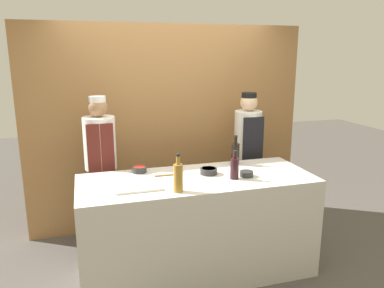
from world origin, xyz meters
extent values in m
plane|color=#4C4742|center=(0.00, 0.00, 0.00)|extent=(14.00, 14.00, 0.00)
cube|color=olive|center=(0.00, 1.20, 1.20)|extent=(3.30, 0.18, 2.40)
cube|color=beige|center=(0.00, 0.00, 0.48)|extent=(2.16, 0.84, 0.96)
cylinder|color=#2D2D2D|center=(-0.48, 0.31, 0.99)|extent=(0.14, 0.14, 0.06)
cylinder|color=red|center=(-0.48, 0.31, 1.01)|extent=(0.11, 0.11, 0.02)
cylinder|color=#2D2D2D|center=(0.45, -0.09, 0.98)|extent=(0.12, 0.12, 0.05)
cylinder|color=brown|center=(0.45, -0.09, 1.00)|extent=(0.10, 0.10, 0.02)
cylinder|color=#2D2D2D|center=(0.14, 0.07, 0.99)|extent=(0.16, 0.16, 0.06)
cylinder|color=orange|center=(0.14, 0.07, 1.01)|extent=(0.13, 0.13, 0.02)
cube|color=white|center=(-0.56, -0.12, 0.97)|extent=(0.39, 0.24, 0.02)
cylinder|color=black|center=(0.32, -0.12, 1.05)|extent=(0.08, 0.08, 0.19)
cylinder|color=black|center=(0.32, -0.12, 1.18)|extent=(0.03, 0.03, 0.06)
cylinder|color=black|center=(0.32, -0.12, 1.21)|extent=(0.03, 0.03, 0.02)
cylinder|color=black|center=(0.50, 0.30, 1.07)|extent=(0.08, 0.08, 0.22)
cylinder|color=black|center=(0.50, 0.30, 1.21)|extent=(0.03, 0.03, 0.07)
cylinder|color=black|center=(0.50, 0.30, 1.25)|extent=(0.04, 0.04, 0.02)
cylinder|color=olive|center=(-0.26, -0.30, 1.07)|extent=(0.08, 0.08, 0.23)
cylinder|color=olive|center=(-0.26, -0.30, 1.23)|extent=(0.03, 0.03, 0.07)
cylinder|color=black|center=(-0.26, -0.30, 1.27)|extent=(0.04, 0.04, 0.02)
cylinder|color=#B2844C|center=(-0.28, 0.13, 0.97)|extent=(0.19, 0.02, 0.02)
ellipsoid|color=#B2844C|center=(-0.16, 0.13, 0.97)|extent=(0.05, 0.04, 0.02)
cylinder|color=#28282D|center=(-0.82, 0.71, 0.46)|extent=(0.23, 0.23, 0.91)
cylinder|color=white|center=(-0.82, 0.71, 1.18)|extent=(0.32, 0.32, 0.54)
cube|color=#561E19|center=(-0.82, 0.55, 1.16)|extent=(0.26, 0.02, 0.50)
sphere|color=#9E704C|center=(-0.82, 0.71, 1.55)|extent=(0.20, 0.20, 0.20)
cylinder|color=white|center=(-0.82, 0.71, 1.62)|extent=(0.17, 0.17, 0.07)
cylinder|color=#28282D|center=(0.82, 0.71, 0.43)|extent=(0.22, 0.22, 0.85)
cylinder|color=silver|center=(0.82, 0.71, 1.15)|extent=(0.31, 0.31, 0.59)
cube|color=black|center=(0.82, 0.56, 1.12)|extent=(0.25, 0.02, 0.54)
sphere|color=beige|center=(0.82, 0.71, 1.54)|extent=(0.20, 0.20, 0.20)
cylinder|color=black|center=(0.82, 0.71, 1.61)|extent=(0.17, 0.17, 0.07)
camera|label=1|loc=(-0.97, -3.12, 2.07)|focal=35.00mm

